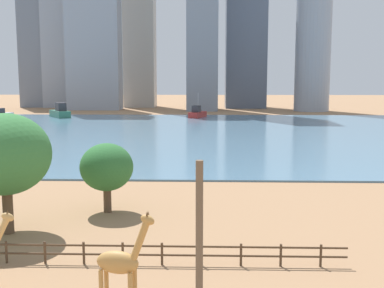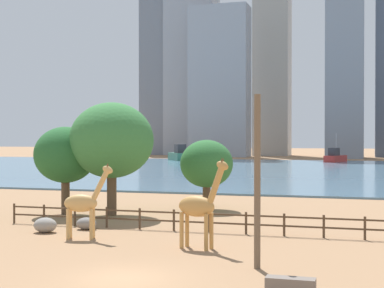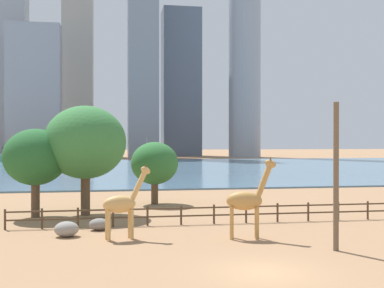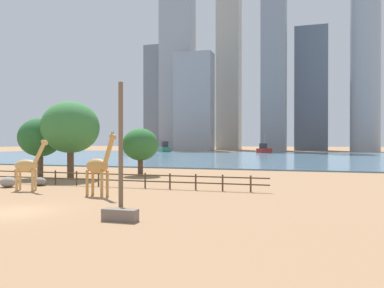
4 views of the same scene
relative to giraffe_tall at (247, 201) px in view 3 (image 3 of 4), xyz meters
name	(u,v)px [view 3 (image 3 of 4)]	position (x,y,z in m)	size (l,w,h in m)	color
ground_plane	(144,168)	(-1.23, 73.13, -2.19)	(400.00, 400.00, 0.00)	#9E7551
harbor_water	(145,168)	(-1.23, 70.13, -2.09)	(180.00, 86.00, 0.20)	slate
giraffe_tall	(247,201)	(0.00, 0.00, 0.00)	(2.94, 1.24, 4.70)	#C18C47
giraffe_companion	(122,204)	(-7.03, 0.99, -0.18)	(2.88, 1.15, 4.26)	tan
utility_pole	(336,176)	(3.64, -3.60, 1.60)	(0.28, 0.28, 7.56)	brown
boulder_near_fence	(67,229)	(-10.22, 2.28, -1.74)	(1.41, 1.19, 0.89)	gray
boulder_by_pole	(99,224)	(-8.39, 4.03, -1.81)	(1.29, 0.99, 0.75)	gray
enclosure_fence	(204,213)	(-1.54, 5.13, -1.42)	(26.12, 0.14, 1.30)	#4C3826
tree_left_large	(85,143)	(-9.59, 10.42, 3.27)	(6.11, 6.11, 8.23)	brown
tree_center_broad	(35,157)	(-13.15, 10.08, 2.18)	(4.60, 4.60, 6.47)	brown
tree_right_tall	(155,164)	(-3.91, 15.82, 1.40)	(4.16, 4.16, 5.49)	brown
boat_ferry	(146,157)	(1.43, 104.55, -0.92)	(4.81, 7.53, 6.38)	#B22D28
boat_sailboat	(7,157)	(-34.55, 103.78, -0.69)	(7.43, 8.96, 3.82)	#337259
skyline_tower_needle	(181,83)	(17.27, 148.79, 24.65)	(13.79, 11.38, 53.68)	slate
skyline_block_central	(78,14)	(-19.95, 152.01, 49.20)	(10.78, 9.55, 102.76)	#ADA89E
skyline_tower_glass	(3,18)	(-45.44, 150.65, 46.41)	(16.03, 9.82, 97.19)	#939EAD
skyline_block_left	(245,3)	(36.94, 132.51, 50.42)	(10.88, 10.88, 105.22)	#939EAD
skyline_block_right	(143,20)	(2.41, 136.18, 43.98)	(9.82, 14.69, 92.34)	gray
skyline_block_wide	(34,91)	(-32.88, 137.05, 19.59)	(17.02, 8.44, 43.55)	#939EAD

